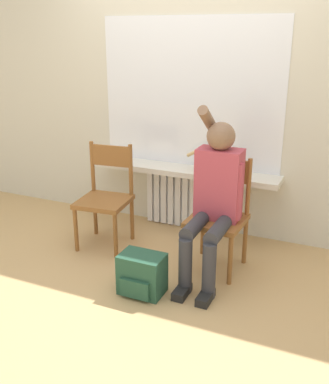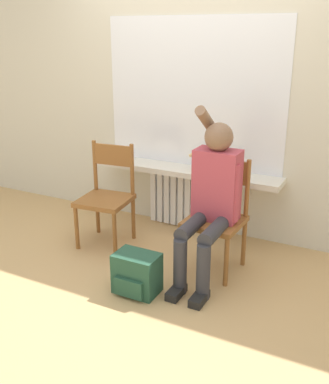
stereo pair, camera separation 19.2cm
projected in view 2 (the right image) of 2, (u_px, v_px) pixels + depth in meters
The scene contains 10 objects.
ground_plane at pixel (127, 281), 3.44m from camera, with size 12.00×12.00×0.00m, color tan.
wall_with_window at pixel (195, 86), 4.02m from camera, with size 7.00×0.06×2.70m.
radiator at pixel (189, 199), 4.31m from camera, with size 0.82×0.08×0.57m.
windowsill at pixel (186, 171), 4.13m from camera, with size 1.78×0.28×0.05m.
window_glass at pixel (193, 94), 4.01m from camera, with size 1.71×0.01×1.32m.
chair_left at pixel (107, 195), 3.95m from camera, with size 0.46×0.46×0.89m.
chair_right at pixel (217, 215), 3.51m from camera, with size 0.44×0.44×0.89m.
person at pixel (212, 194), 3.34m from camera, with size 0.36×1.00×1.31m.
cat at pixel (216, 158), 3.94m from camera, with size 0.44×0.12×0.23m.
backpack at pixel (137, 274), 3.26m from camera, with size 0.32×0.25×0.30m.
Camera 2 is at (1.63, -2.55, 1.81)m, focal length 42.00 mm.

